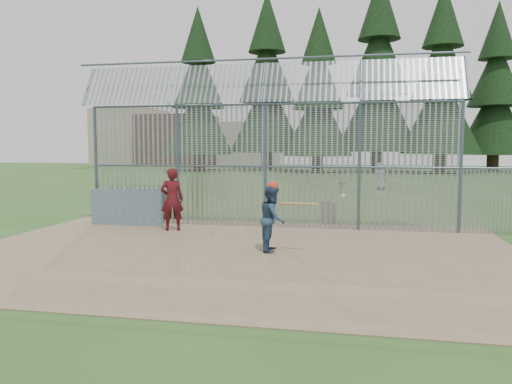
% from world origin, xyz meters
% --- Properties ---
extents(ground, '(120.00, 120.00, 0.00)m').
position_xyz_m(ground, '(0.00, 0.00, 0.00)').
color(ground, '#2D511E').
rests_on(ground, ground).
extents(dirt_infield, '(14.00, 10.00, 0.02)m').
position_xyz_m(dirt_infield, '(0.00, -0.50, 0.01)').
color(dirt_infield, '#756047').
rests_on(dirt_infield, ground).
extents(dugout_wall, '(2.50, 0.12, 1.20)m').
position_xyz_m(dugout_wall, '(-4.60, 2.90, 0.62)').
color(dugout_wall, '#38566B').
rests_on(dugout_wall, dirt_infield).
extents(batter, '(0.68, 0.84, 1.65)m').
position_xyz_m(batter, '(0.86, -0.19, 0.85)').
color(batter, navy).
rests_on(batter, dirt_infield).
extents(onlooker, '(0.84, 0.72, 1.96)m').
position_xyz_m(onlooker, '(-2.73, 2.23, 1.00)').
color(onlooker, maroon).
rests_on(onlooker, dirt_infield).
extents(bg_kid_standing, '(0.98, 0.89, 1.69)m').
position_xyz_m(bg_kid_standing, '(4.37, 18.84, 0.84)').
color(bg_kid_standing, slate).
rests_on(bg_kid_standing, ground).
extents(bg_kid_seated, '(0.49, 0.21, 0.84)m').
position_xyz_m(bg_kid_seated, '(2.12, 16.26, 0.42)').
color(bg_kid_seated, slate).
rests_on(bg_kid_seated, ground).
extents(batting_gear, '(1.92, 0.34, 0.58)m').
position_xyz_m(batting_gear, '(1.04, -0.21, 1.57)').
color(batting_gear, red).
rests_on(batting_gear, ground).
extents(trash_can, '(0.56, 0.56, 0.82)m').
position_xyz_m(trash_can, '(1.99, 4.94, 0.38)').
color(trash_can, gray).
rests_on(trash_can, ground).
extents(bleacher, '(3.00, 0.95, 0.72)m').
position_xyz_m(bleacher, '(-7.03, 8.61, 0.41)').
color(bleacher, slate).
rests_on(bleacher, ground).
extents(backstop_fence, '(20.09, 0.81, 5.30)m').
position_xyz_m(backstop_fence, '(1.81, 3.43, 2.36)').
color(backstop_fence, '#47566B').
rests_on(backstop_fence, ground).
extents(conifer_row, '(38.48, 12.26, 20.20)m').
position_xyz_m(conifer_row, '(1.93, 41.51, 10.83)').
color(conifer_row, '#332319').
rests_on(conifer_row, ground).
extents(distant_buildings, '(26.50, 10.50, 8.00)m').
position_xyz_m(distant_buildings, '(-23.18, 56.49, 3.60)').
color(distant_buildings, brown).
rests_on(distant_buildings, ground).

